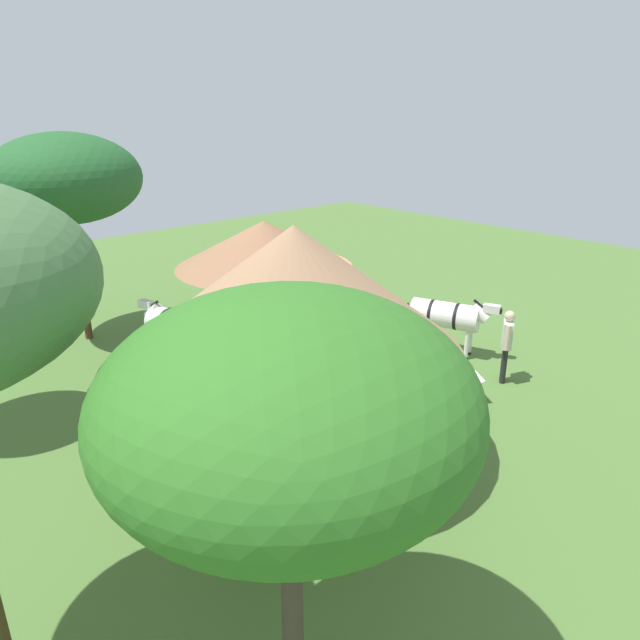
{
  "coord_description": "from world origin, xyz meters",
  "views": [
    {
      "loc": [
        -9.08,
        9.35,
        5.98
      ],
      "look_at": [
        0.71,
        0.35,
        1.0
      ],
      "focal_mm": 32.2,
      "sensor_mm": 36.0,
      "label": 1
    }
  ],
  "objects_px": {
    "thatched_hut": "(295,333)",
    "zebra_by_umbrella": "(447,316)",
    "standing_watcher": "(507,340)",
    "acacia_tree_left_background": "(288,407)",
    "shade_umbrella": "(264,244)",
    "patio_chair_east_end": "(300,342)",
    "acacia_tree_far_lawn": "(65,179)",
    "patio_chair_west_end": "(245,318)",
    "guest_beside_umbrella": "(303,333)",
    "zebra_nearest_camera": "(175,325)",
    "patio_dining_table": "(267,325)",
    "guest_behind_table": "(331,310)",
    "striped_lounge_chair": "(460,391)"
  },
  "relations": [
    {
      "from": "thatched_hut",
      "to": "zebra_by_umbrella",
      "type": "xyz_separation_m",
      "value": [
        0.86,
        -5.74,
        -1.33
      ]
    },
    {
      "from": "standing_watcher",
      "to": "acacia_tree_left_background",
      "type": "distance_m",
      "value": 9.22
    },
    {
      "from": "shade_umbrella",
      "to": "patio_chair_east_end",
      "type": "distance_m",
      "value": 2.56
    },
    {
      "from": "thatched_hut",
      "to": "acacia_tree_far_lawn",
      "type": "xyz_separation_m",
      "value": [
        8.04,
        0.64,
        1.94
      ]
    },
    {
      "from": "patio_chair_west_end",
      "to": "guest_beside_umbrella",
      "type": "distance_m",
      "value": 2.96
    },
    {
      "from": "patio_chair_east_end",
      "to": "zebra_nearest_camera",
      "type": "xyz_separation_m",
      "value": [
        2.01,
        2.27,
        0.46
      ]
    },
    {
      "from": "patio_dining_table",
      "to": "guest_behind_table",
      "type": "height_order",
      "value": "guest_behind_table"
    },
    {
      "from": "patio_dining_table",
      "to": "guest_behind_table",
      "type": "relative_size",
      "value": 0.82
    },
    {
      "from": "standing_watcher",
      "to": "zebra_by_umbrella",
      "type": "bearing_deg",
      "value": 47.11
    },
    {
      "from": "thatched_hut",
      "to": "standing_watcher",
      "type": "height_order",
      "value": "thatched_hut"
    },
    {
      "from": "thatched_hut",
      "to": "patio_dining_table",
      "type": "height_order",
      "value": "thatched_hut"
    },
    {
      "from": "patio_chair_east_end",
      "to": "guest_beside_umbrella",
      "type": "relative_size",
      "value": 0.53
    },
    {
      "from": "shade_umbrella",
      "to": "guest_behind_table",
      "type": "distance_m",
      "value": 2.5
    },
    {
      "from": "guest_beside_umbrella",
      "to": "acacia_tree_left_background",
      "type": "bearing_deg",
      "value": -140.96
    },
    {
      "from": "thatched_hut",
      "to": "acacia_tree_left_background",
      "type": "distance_m",
      "value": 4.95
    },
    {
      "from": "shade_umbrella",
      "to": "zebra_nearest_camera",
      "type": "height_order",
      "value": "shade_umbrella"
    },
    {
      "from": "thatched_hut",
      "to": "patio_chair_east_end",
      "type": "distance_m",
      "value": 4.38
    },
    {
      "from": "patio_chair_west_end",
      "to": "acacia_tree_left_background",
      "type": "relative_size",
      "value": 0.2
    },
    {
      "from": "thatched_hut",
      "to": "guest_behind_table",
      "type": "distance_m",
      "value": 5.35
    },
    {
      "from": "patio_dining_table",
      "to": "acacia_tree_far_lawn",
      "type": "relative_size",
      "value": 0.24
    },
    {
      "from": "standing_watcher",
      "to": "acacia_tree_left_background",
      "type": "relative_size",
      "value": 0.38
    },
    {
      "from": "patio_dining_table",
      "to": "zebra_by_umbrella",
      "type": "relative_size",
      "value": 0.57
    },
    {
      "from": "patio_dining_table",
      "to": "striped_lounge_chair",
      "type": "xyz_separation_m",
      "value": [
        -5.06,
        -1.3,
        -0.4
      ]
    },
    {
      "from": "striped_lounge_chair",
      "to": "zebra_by_umbrella",
      "type": "height_order",
      "value": "zebra_by_umbrella"
    },
    {
      "from": "thatched_hut",
      "to": "shade_umbrella",
      "type": "distance_m",
      "value": 4.87
    },
    {
      "from": "guest_behind_table",
      "to": "acacia_tree_far_lawn",
      "type": "height_order",
      "value": "acacia_tree_far_lawn"
    },
    {
      "from": "standing_watcher",
      "to": "acacia_tree_left_background",
      "type": "bearing_deg",
      "value": 165.92
    },
    {
      "from": "thatched_hut",
      "to": "zebra_nearest_camera",
      "type": "height_order",
      "value": "thatched_hut"
    },
    {
      "from": "thatched_hut",
      "to": "standing_watcher",
      "type": "xyz_separation_m",
      "value": [
        -1.04,
        -5.34,
        -1.3
      ]
    },
    {
      "from": "patio_dining_table",
      "to": "zebra_by_umbrella",
      "type": "distance_m",
      "value": 4.61
    },
    {
      "from": "zebra_nearest_camera",
      "to": "acacia_tree_left_background",
      "type": "distance_m",
      "value": 9.66
    },
    {
      "from": "guest_beside_umbrella",
      "to": "zebra_nearest_camera",
      "type": "height_order",
      "value": "guest_beside_umbrella"
    },
    {
      "from": "zebra_by_umbrella",
      "to": "acacia_tree_far_lawn",
      "type": "relative_size",
      "value": 0.42
    },
    {
      "from": "patio_dining_table",
      "to": "acacia_tree_left_background",
      "type": "height_order",
      "value": "acacia_tree_left_background"
    },
    {
      "from": "striped_lounge_chair",
      "to": "patio_dining_table",
      "type": "bearing_deg",
      "value": 48.05
    },
    {
      "from": "thatched_hut",
      "to": "patio_chair_east_end",
      "type": "xyz_separation_m",
      "value": [
        2.98,
        -2.65,
        -1.82
      ]
    },
    {
      "from": "patio_chair_east_end",
      "to": "zebra_nearest_camera",
      "type": "bearing_deg",
      "value": 132.15
    },
    {
      "from": "patio_chair_west_end",
      "to": "striped_lounge_chair",
      "type": "distance_m",
      "value": 6.34
    },
    {
      "from": "shade_umbrella",
      "to": "patio_chair_west_end",
      "type": "xyz_separation_m",
      "value": [
        1.16,
        -0.12,
        -2.27
      ]
    },
    {
      "from": "guest_beside_umbrella",
      "to": "zebra_by_umbrella",
      "type": "bearing_deg",
      "value": -33.23
    },
    {
      "from": "guest_behind_table",
      "to": "shade_umbrella",
      "type": "bearing_deg",
      "value": 35.5
    },
    {
      "from": "shade_umbrella",
      "to": "guest_beside_umbrella",
      "type": "distance_m",
      "value": 2.49
    },
    {
      "from": "patio_dining_table",
      "to": "standing_watcher",
      "type": "relative_size",
      "value": 0.75
    },
    {
      "from": "patio_dining_table",
      "to": "guest_beside_umbrella",
      "type": "height_order",
      "value": "guest_beside_umbrella"
    },
    {
      "from": "shade_umbrella",
      "to": "acacia_tree_far_lawn",
      "type": "distance_m",
      "value": 5.23
    },
    {
      "from": "shade_umbrella",
      "to": "guest_behind_table",
      "type": "relative_size",
      "value": 2.77
    },
    {
      "from": "patio_dining_table",
      "to": "guest_beside_umbrella",
      "type": "bearing_deg",
      "value": 171.47
    },
    {
      "from": "thatched_hut",
      "to": "striped_lounge_chair",
      "type": "height_order",
      "value": "thatched_hut"
    },
    {
      "from": "shade_umbrella",
      "to": "zebra_nearest_camera",
      "type": "bearing_deg",
      "value": 68.47
    },
    {
      "from": "shade_umbrella",
      "to": "zebra_nearest_camera",
      "type": "relative_size",
      "value": 2.04
    }
  ]
}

